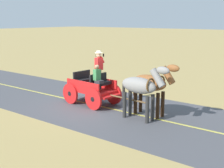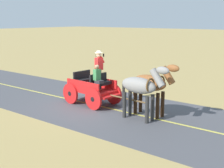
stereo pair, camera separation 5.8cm
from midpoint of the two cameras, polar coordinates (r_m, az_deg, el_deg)
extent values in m
plane|color=tan|center=(14.59, -3.40, -3.77)|extent=(200.00, 200.00, 0.00)
cube|color=#4C4C51|center=(14.59, -3.40, -3.76)|extent=(5.94, 160.00, 0.01)
cube|color=#DBCC4C|center=(14.59, -3.40, -3.74)|extent=(0.12, 160.00, 0.00)
cube|color=red|center=(14.61, -3.57, -1.09)|extent=(1.35, 2.28, 0.12)
cube|color=red|center=(14.94, -2.00, 0.32)|extent=(0.21, 2.09, 0.44)
cube|color=red|center=(14.17, -5.24, -0.36)|extent=(0.21, 2.09, 0.44)
cube|color=red|center=(13.80, -0.05, -2.26)|extent=(1.09, 0.32, 0.08)
cube|color=red|center=(15.51, -6.63, -1.06)|extent=(0.73, 0.25, 0.06)
cube|color=black|center=(14.10, -1.88, 0.04)|extent=(1.04, 0.43, 0.14)
cube|color=black|center=(14.18, -2.41, 1.01)|extent=(1.02, 0.15, 0.44)
cube|color=black|center=(14.88, -4.90, 0.63)|extent=(1.04, 0.43, 0.14)
cube|color=black|center=(14.97, -5.39, 1.55)|extent=(1.02, 0.15, 0.44)
cylinder|color=red|center=(14.58, 0.39, -1.82)|extent=(0.17, 0.96, 0.96)
cylinder|color=black|center=(14.58, 0.39, -1.82)|extent=(0.13, 0.22, 0.21)
cylinder|color=red|center=(13.67, -3.29, -2.76)|extent=(0.17, 0.96, 0.96)
cylinder|color=black|center=(13.67, -3.29, -2.76)|extent=(0.13, 0.22, 0.21)
cylinder|color=red|center=(15.63, -3.79, -0.91)|extent=(0.17, 0.96, 0.96)
cylinder|color=black|center=(15.63, -3.79, -0.91)|extent=(0.13, 0.22, 0.21)
cylinder|color=red|center=(14.79, -7.44, -1.72)|extent=(0.17, 0.96, 0.96)
cylinder|color=black|center=(14.79, -7.44, -1.72)|extent=(0.13, 0.22, 0.21)
cylinder|color=brown|center=(13.16, 3.09, -2.75)|extent=(0.21, 2.00, 0.07)
cylinder|color=black|center=(13.77, -2.78, 2.71)|extent=(0.02, 0.02, 1.30)
cylinder|color=#2D2D33|center=(14.37, -2.25, 0.79)|extent=(0.22, 0.22, 0.90)
cube|color=red|center=(14.25, -2.27, 3.68)|extent=(0.35, 0.24, 0.56)
sphere|color=tan|center=(14.20, -2.29, 5.27)|extent=(0.22, 0.22, 0.22)
cylinder|color=beige|center=(14.19, -2.29, 5.67)|extent=(0.36, 0.36, 0.01)
cylinder|color=beige|center=(14.18, -2.29, 5.88)|extent=(0.20, 0.20, 0.10)
cylinder|color=red|center=(14.32, -1.66, 4.45)|extent=(0.27, 0.10, 0.32)
cube|color=black|center=(14.33, -1.43, 5.26)|extent=(0.02, 0.07, 0.14)
cube|color=#2D2D33|center=(13.82, -2.26, 0.39)|extent=(0.30, 0.34, 0.14)
cube|color=#387F47|center=(13.84, -2.62, 1.71)|extent=(0.31, 0.22, 0.48)
sphere|color=#9E7051|center=(13.79, -2.64, 3.14)|extent=(0.20, 0.20, 0.20)
ellipsoid|color=brown|center=(12.78, 6.90, 0.24)|extent=(0.63, 1.58, 0.64)
cylinder|color=black|center=(12.84, 9.28, -3.66)|extent=(0.15, 0.15, 1.05)
cylinder|color=black|center=(12.54, 8.39, -4.00)|extent=(0.15, 0.15, 1.05)
cylinder|color=black|center=(13.43, 5.33, -2.87)|extent=(0.15, 0.15, 1.05)
cylinder|color=black|center=(13.14, 4.39, -3.17)|extent=(0.15, 0.15, 1.05)
cylinder|color=brown|center=(12.26, 10.19, 1.55)|extent=(0.29, 0.66, 0.73)
ellipsoid|color=brown|center=(12.10, 11.14, 2.83)|extent=(0.24, 0.55, 0.28)
cube|color=black|center=(12.27, 10.12, 1.72)|extent=(0.08, 0.50, 0.56)
cylinder|color=black|center=(13.27, 4.23, -0.61)|extent=(0.11, 0.11, 0.70)
torus|color=brown|center=(12.48, 8.97, 0.27)|extent=(0.55, 0.09, 0.55)
ellipsoid|color=gray|center=(12.23, 4.97, -0.25)|extent=(0.61, 1.58, 0.64)
cylinder|color=#272726|center=(12.29, 7.47, -4.31)|extent=(0.15, 0.15, 1.05)
cylinder|color=#272726|center=(11.99, 6.51, -4.69)|extent=(0.15, 0.15, 1.05)
cylinder|color=#272726|center=(12.89, 3.40, -3.46)|extent=(0.15, 0.15, 1.05)
cylinder|color=#272726|center=(12.61, 2.40, -3.80)|extent=(0.15, 0.15, 1.05)
cylinder|color=gray|center=(11.69, 8.36, 1.11)|extent=(0.28, 0.66, 0.73)
ellipsoid|color=gray|center=(11.53, 9.32, 2.45)|extent=(0.24, 0.55, 0.28)
cube|color=#272726|center=(11.70, 8.28, 1.29)|extent=(0.08, 0.50, 0.56)
cylinder|color=#272726|center=(12.73, 2.24, -1.12)|extent=(0.11, 0.11, 0.70)
torus|color=brown|center=(11.91, 7.11, -0.23)|extent=(0.55, 0.09, 0.55)
camera|label=1|loc=(0.03, -89.88, 0.03)|focal=50.42mm
camera|label=2|loc=(0.03, 90.12, -0.03)|focal=50.42mm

